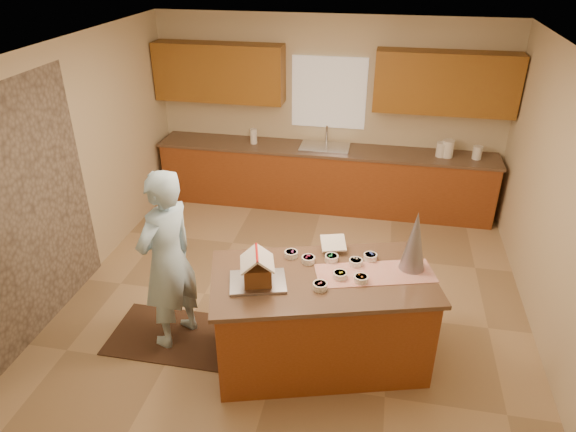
% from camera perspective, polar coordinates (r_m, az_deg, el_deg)
% --- Properties ---
extents(floor, '(5.50, 5.50, 0.00)m').
position_cam_1_polar(floor, '(5.84, 0.60, -9.68)').
color(floor, tan).
rests_on(floor, ground).
extents(ceiling, '(5.50, 5.50, 0.00)m').
position_cam_1_polar(ceiling, '(4.68, 0.77, 17.31)').
color(ceiling, silver).
rests_on(ceiling, floor).
extents(wall_back, '(5.50, 5.50, 0.00)m').
position_cam_1_polar(wall_back, '(7.66, 4.46, 11.22)').
color(wall_back, beige).
rests_on(wall_back, floor).
extents(wall_front, '(5.50, 5.50, 0.00)m').
position_cam_1_polar(wall_front, '(2.98, -9.62, -21.22)').
color(wall_front, beige).
rests_on(wall_front, floor).
extents(wall_left, '(5.50, 5.50, 0.00)m').
position_cam_1_polar(wall_left, '(6.04, -23.40, 4.10)').
color(wall_left, beige).
rests_on(wall_left, floor).
extents(wall_right, '(5.50, 5.50, 0.00)m').
position_cam_1_polar(wall_right, '(5.32, 28.18, -0.23)').
color(wall_right, beige).
rests_on(wall_right, floor).
extents(stone_accent, '(0.00, 2.50, 2.50)m').
position_cam_1_polar(stone_accent, '(5.50, -27.35, -0.33)').
color(stone_accent, gray).
rests_on(stone_accent, wall_left).
extents(window_curtain, '(1.05, 0.03, 1.00)m').
position_cam_1_polar(window_curtain, '(7.54, 4.52, 13.33)').
color(window_curtain, white).
rests_on(window_curtain, wall_back).
extents(back_counter_base, '(4.80, 0.60, 0.88)m').
position_cam_1_polar(back_counter_base, '(7.70, 3.93, 4.09)').
color(back_counter_base, brown).
rests_on(back_counter_base, floor).
extents(back_counter_top, '(4.85, 0.63, 0.04)m').
position_cam_1_polar(back_counter_top, '(7.52, 4.05, 7.28)').
color(back_counter_top, brown).
rests_on(back_counter_top, back_counter_base).
extents(upper_cabinet_left, '(1.85, 0.35, 0.80)m').
position_cam_1_polar(upper_cabinet_left, '(7.67, -7.55, 15.35)').
color(upper_cabinet_left, '#9B6B21').
rests_on(upper_cabinet_left, wall_back).
extents(upper_cabinet_right, '(1.85, 0.35, 0.80)m').
position_cam_1_polar(upper_cabinet_right, '(7.33, 16.92, 13.80)').
color(upper_cabinet_right, '#9B6B21').
rests_on(upper_cabinet_right, wall_back).
extents(sink, '(0.70, 0.45, 0.12)m').
position_cam_1_polar(sink, '(7.53, 4.05, 7.21)').
color(sink, silver).
rests_on(sink, back_counter_top).
extents(faucet, '(0.03, 0.03, 0.28)m').
position_cam_1_polar(faucet, '(7.63, 4.27, 8.88)').
color(faucet, silver).
rests_on(faucet, back_counter_top).
extents(island_base, '(2.06, 1.42, 0.92)m').
position_cam_1_polar(island_base, '(4.92, 3.64, -11.39)').
color(island_base, brown).
rests_on(island_base, floor).
extents(island_top, '(2.17, 1.53, 0.04)m').
position_cam_1_polar(island_top, '(4.62, 3.82, -6.82)').
color(island_top, brown).
rests_on(island_top, island_base).
extents(table_runner, '(1.11, 0.65, 0.01)m').
position_cam_1_polar(table_runner, '(4.70, 9.53, -6.21)').
color(table_runner, '#A41B0B').
rests_on(table_runner, island_top).
extents(baking_tray, '(0.56, 0.47, 0.03)m').
position_cam_1_polar(baking_tray, '(4.52, -3.34, -7.23)').
color(baking_tray, silver).
rests_on(baking_tray, island_top).
extents(cookbook, '(0.27, 0.24, 0.10)m').
position_cam_1_polar(cookbook, '(4.91, 4.98, -2.96)').
color(cookbook, white).
rests_on(cookbook, island_top).
extents(tinsel_tree, '(0.28, 0.28, 0.57)m').
position_cam_1_polar(tinsel_tree, '(4.68, 13.74, -2.68)').
color(tinsel_tree, '#AEAEBA').
rests_on(tinsel_tree, island_top).
extents(rug, '(1.24, 0.81, 0.01)m').
position_cam_1_polar(rug, '(5.57, -12.53, -12.65)').
color(rug, black).
rests_on(rug, floor).
extents(boy, '(0.65, 0.78, 1.82)m').
position_cam_1_polar(boy, '(5.00, -13.09, -4.77)').
color(boy, '#B0DCF9').
rests_on(boy, rug).
extents(canister_a, '(0.14, 0.14, 0.20)m').
position_cam_1_polar(canister_a, '(7.48, 16.48, 7.01)').
color(canister_a, white).
rests_on(canister_a, back_counter_top).
extents(canister_b, '(0.16, 0.16, 0.24)m').
position_cam_1_polar(canister_b, '(7.48, 17.12, 7.08)').
color(canister_b, white).
rests_on(canister_b, back_counter_top).
extents(canister_c, '(0.13, 0.13, 0.18)m').
position_cam_1_polar(canister_c, '(7.54, 20.06, 6.56)').
color(canister_c, white).
rests_on(canister_c, back_counter_top).
extents(paper_towel, '(0.10, 0.10, 0.22)m').
position_cam_1_polar(paper_towel, '(7.66, -3.79, 8.72)').
color(paper_towel, white).
rests_on(paper_towel, back_counter_top).
extents(gingerbread_house, '(0.36, 0.36, 0.29)m').
position_cam_1_polar(gingerbread_house, '(4.45, -3.38, -5.94)').
color(gingerbread_house, brown).
rests_on(gingerbread_house, baking_tray).
extents(candy_bowls, '(0.85, 0.66, 0.06)m').
position_cam_1_polar(candy_bowls, '(4.70, 5.13, -5.49)').
color(candy_bowls, '#97328F').
rests_on(candy_bowls, island_top).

